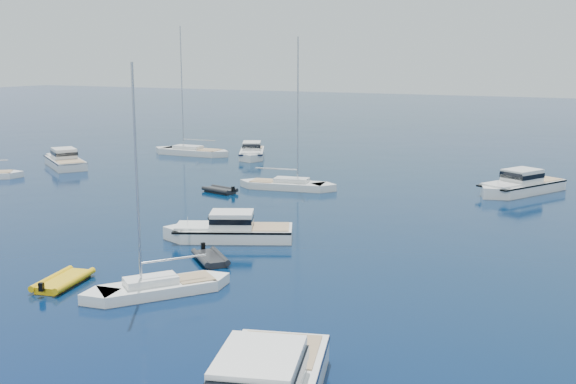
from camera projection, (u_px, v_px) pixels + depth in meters
name	position (u px, v px, depth m)	size (l,w,h in m)	color
ground	(0.00, 377.00, 26.73)	(400.00, 400.00, 0.00)	#07164A
motor_cruiser_centre	(229.00, 239.00, 46.72)	(2.87, 9.37, 2.46)	white
motor_cruiser_far_l	(65.00, 166.00, 77.47)	(3.08, 10.06, 2.64)	silver
motor_cruiser_distant	(519.00, 193.00, 62.51)	(3.21, 10.50, 2.76)	silver
motor_cruiser_horizon	(252.00, 157.00, 84.27)	(2.84, 9.28, 2.44)	white
sailboat_fore	(158.00, 293.00, 36.12)	(2.19, 8.41, 12.36)	white
sailboat_centre	(287.00, 189.00, 64.48)	(2.54, 9.78, 14.37)	silver
sailboat_far_l	(191.00, 155.00, 86.55)	(2.89, 11.10, 16.32)	silver
tender_yellow	(63.00, 285.00, 37.52)	(2.13, 3.94, 0.95)	yellow
tender_grey_near	(210.00, 262.00, 41.71)	(1.90, 3.41, 0.95)	black
tender_grey_far	(220.00, 192.00, 62.78)	(1.87, 3.35, 0.95)	black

